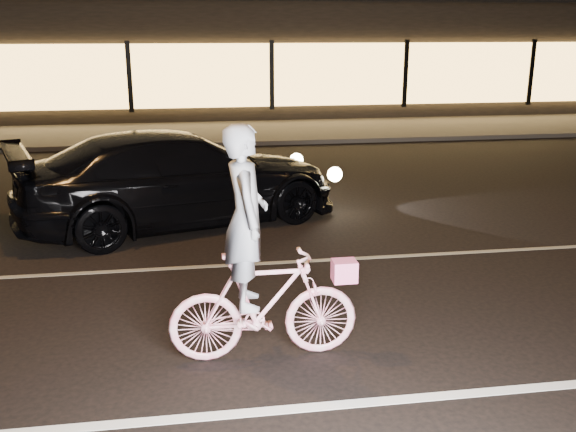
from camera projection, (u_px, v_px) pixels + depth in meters
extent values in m
plane|color=black|center=(441.00, 318.00, 7.14)|extent=(90.00, 90.00, 0.00)
cube|color=silver|center=(505.00, 390.00, 5.71)|extent=(60.00, 0.12, 0.01)
cube|color=gray|center=(388.00, 257.00, 9.03)|extent=(60.00, 0.10, 0.01)
cube|color=#383533|center=(280.00, 131.00, 19.44)|extent=(30.00, 4.00, 0.12)
cube|color=black|center=(258.00, 57.00, 24.58)|extent=(25.00, 8.00, 4.00)
cube|color=black|center=(257.00, 0.00, 23.99)|extent=(25.40, 8.40, 0.30)
cube|color=#F5B455|center=(271.00, 75.00, 20.80)|extent=(23.00, 0.15, 2.00)
cube|color=black|center=(129.00, 77.00, 20.08)|extent=(0.15, 0.08, 2.20)
cube|color=black|center=(272.00, 75.00, 20.73)|extent=(0.15, 0.08, 2.20)
cube|color=black|center=(405.00, 74.00, 21.38)|extent=(0.15, 0.08, 2.20)
cube|color=black|center=(531.00, 72.00, 22.03)|extent=(0.15, 0.08, 2.20)
imported|color=#FD4E7F|center=(264.00, 305.00, 6.15)|extent=(1.83, 0.52, 1.10)
imported|color=white|center=(246.00, 217.00, 5.87)|extent=(0.41, 0.63, 1.73)
cube|color=#F94C9C|center=(344.00, 271.00, 6.17)|extent=(0.23, 0.19, 0.21)
imported|color=black|center=(180.00, 178.00, 10.40)|extent=(5.63, 3.69, 1.52)
sphere|color=#FFF2BF|center=(296.00, 160.00, 12.12)|extent=(0.25, 0.25, 0.25)
sphere|color=#FFF2BF|center=(335.00, 174.00, 10.93)|extent=(0.25, 0.25, 0.25)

